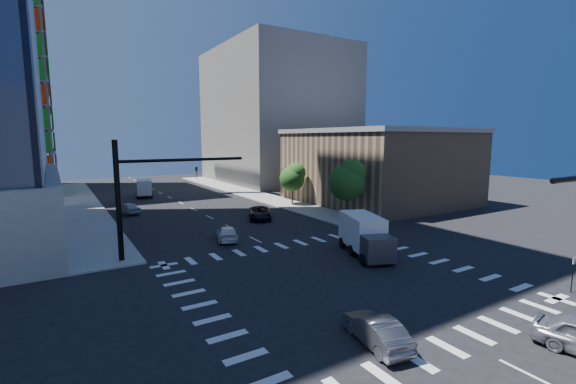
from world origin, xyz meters
TOP-DOWN VIEW (x-y plane):
  - ground at (0.00, 0.00)m, footprint 160.00×160.00m
  - road_markings at (0.00, 0.00)m, footprint 20.00×20.00m
  - sidewalk_ne at (12.50, 40.00)m, footprint 5.00×60.00m
  - sidewalk_nw at (-12.50, 40.00)m, footprint 5.00×60.00m
  - commercial_building at (25.00, 22.00)m, footprint 20.50×22.50m
  - bg_building_ne at (27.00, 55.00)m, footprint 24.00×30.00m
  - signal_mast_nw at (-10.00, 11.50)m, footprint 10.20×0.40m
  - tree_south at (12.63, 13.90)m, footprint 4.16×4.16m
  - tree_north at (12.93, 25.90)m, footprint 3.54×3.52m
  - no_parking_sign at (10.70, -9.00)m, footprint 0.30×0.06m
  - car_nb_far at (4.62, 20.02)m, footprint 4.28×5.68m
  - car_sb_near at (-2.25, 13.21)m, footprint 3.10×4.70m
  - car_sb_mid at (-7.89, 31.15)m, footprint 2.70×4.44m
  - car_sb_cross at (-3.54, -7.12)m, footprint 2.13×4.22m
  - box_truck_near at (5.28, 3.02)m, footprint 4.44×6.43m
  - box_truck_far at (-3.19, 45.10)m, footprint 3.24×5.71m

SIDE VIEW (x-z plane):
  - ground at x=0.00m, z-range 0.00..0.00m
  - road_markings at x=0.00m, z-range 0.00..0.01m
  - sidewalk_ne at x=12.50m, z-range 0.00..0.15m
  - sidewalk_nw at x=-12.50m, z-range 0.00..0.15m
  - car_sb_near at x=-2.25m, z-range 0.00..1.27m
  - car_sb_cross at x=-3.54m, z-range 0.00..1.33m
  - car_sb_mid at x=-7.89m, z-range 0.00..1.41m
  - car_nb_far at x=4.62m, z-range 0.00..1.43m
  - box_truck_far at x=-3.19m, z-range -0.16..2.66m
  - box_truck_near at x=5.28m, z-range -0.18..2.93m
  - no_parking_sign at x=10.70m, z-range 0.28..2.48m
  - tree_north at x=12.93m, z-range 1.10..6.88m
  - tree_south at x=12.63m, z-range 1.27..8.10m
  - commercial_building at x=25.00m, z-range 0.01..10.61m
  - signal_mast_nw at x=-10.00m, z-range 0.99..9.99m
  - bg_building_ne at x=27.00m, z-range 0.00..28.00m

